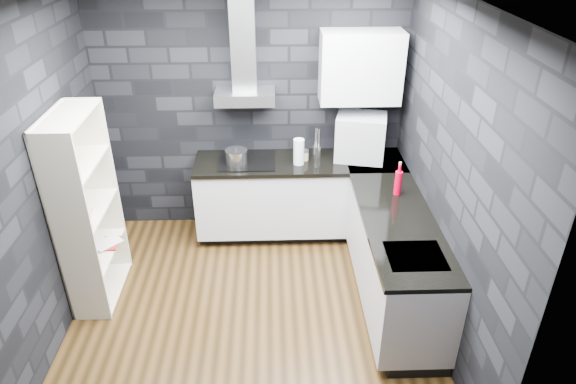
{
  "coord_description": "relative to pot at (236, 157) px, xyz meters",
  "views": [
    {
      "loc": [
        0.21,
        -3.55,
        3.25
      ],
      "look_at": [
        0.35,
        0.45,
        1.0
      ],
      "focal_mm": 32.0,
      "sensor_mm": 36.0,
      "label": 1
    }
  ],
  "objects": [
    {
      "name": "fruit_bowl",
      "position": [
        -1.27,
        -1.01,
        -0.04
      ],
      "size": [
        0.22,
        0.22,
        0.05
      ],
      "primitive_type": "imported",
      "rotation": [
        0.0,
        0.0,
        0.13
      ],
      "color": "white",
      "rests_on": "bookshelf"
    },
    {
      "name": "book_red",
      "position": [
        -1.25,
        -0.78,
        -0.4
      ],
      "size": [
        0.17,
        0.02,
        0.23
      ],
      "primitive_type": "imported",
      "rotation": [
        0.0,
        0.0,
        -0.01
      ],
      "color": "maroon",
      "rests_on": "bookshelf"
    },
    {
      "name": "wall_front",
      "position": [
        0.15,
        -2.87,
        0.37
      ],
      "size": [
        3.2,
        0.05,
        2.7
      ],
      "primitive_type": "cube",
      "color": "black",
      "rests_on": "ground"
    },
    {
      "name": "appliance_garage",
      "position": [
        1.29,
        0.11,
        0.15
      ],
      "size": [
        0.57,
        0.49,
        0.5
      ],
      "primitive_type": "cube",
      "rotation": [
        0.0,
        0.0,
        -0.22
      ],
      "color": "#A2A3A9",
      "rests_on": "counter_back_top"
    },
    {
      "name": "counter_back_top",
      "position": [
        0.65,
        0.05,
        -0.1
      ],
      "size": [
        2.2,
        0.62,
        0.04
      ],
      "primitive_type": "cube",
      "color": "black",
      "rests_on": "counter_back_cab"
    },
    {
      "name": "glass_vase",
      "position": [
        0.64,
        -0.02,
        0.06
      ],
      "size": [
        0.15,
        0.15,
        0.27
      ],
      "primitive_type": "cylinder",
      "rotation": [
        0.0,
        0.0,
        -0.41
      ],
      "color": "white",
      "rests_on": "counter_back_top"
    },
    {
      "name": "book_second",
      "position": [
        -1.25,
        -0.72,
        -0.38
      ],
      "size": [
        0.14,
        0.14,
        0.25
      ],
      "primitive_type": "imported",
      "rotation": [
        0.0,
        0.0,
        -0.78
      ],
      "color": "#B2B2B2",
      "rests_on": "bookshelf"
    },
    {
      "name": "wall_right",
      "position": [
        1.78,
        -1.24,
        0.37
      ],
      "size": [
        0.05,
        3.2,
        2.7
      ],
      "primitive_type": "cube",
      "color": "black",
      "rests_on": "ground"
    },
    {
      "name": "bookshelf",
      "position": [
        -1.27,
        -0.89,
        -0.08
      ],
      "size": [
        0.45,
        0.84,
        1.8
      ],
      "primitive_type": "cube",
      "rotation": [
        0.0,
        0.0,
        0.14
      ],
      "color": "beige",
      "rests_on": "ground"
    },
    {
      "name": "storage_jar",
      "position": [
        0.71,
        0.07,
        -0.03
      ],
      "size": [
        0.1,
        0.1,
        0.1
      ],
      "primitive_type": "cylinder",
      "rotation": [
        0.0,
        0.0,
        -0.2
      ],
      "color": "tan",
      "rests_on": "counter_back_top"
    },
    {
      "name": "wall_left",
      "position": [
        -1.47,
        -1.24,
        0.37
      ],
      "size": [
        0.05,
        3.2,
        2.7
      ],
      "primitive_type": "cube",
      "color": "black",
      "rests_on": "ground"
    },
    {
      "name": "hood_body",
      "position": [
        0.1,
        0.19,
        0.58
      ],
      "size": [
        0.6,
        0.34,
        0.12
      ],
      "primitive_type": "cube",
      "color": "#AAABAF",
      "rests_on": "wall_back"
    },
    {
      "name": "red_bottle",
      "position": [
        1.52,
        -0.68,
        0.04
      ],
      "size": [
        0.08,
        0.08,
        0.23
      ],
      "primitive_type": "cylinder",
      "rotation": [
        0.0,
        0.0,
        -0.15
      ],
      "color": "#AF001E",
      "rests_on": "counter_right_top"
    },
    {
      "name": "ground",
      "position": [
        0.15,
        -1.24,
        -0.98
      ],
      "size": [
        3.2,
        3.2,
        0.0
      ],
      "primitive_type": "plane",
      "color": "#432D13"
    },
    {
      "name": "counter_right_cab",
      "position": [
        1.45,
        -1.14,
        -0.5
      ],
      "size": [
        0.6,
        1.8,
        0.76
      ],
      "primitive_type": "cube",
      "color": "silver",
      "rests_on": "ground"
    },
    {
      "name": "counter_corner_top",
      "position": [
        1.45,
        0.06,
        -0.1
      ],
      "size": [
        0.62,
        0.62,
        0.04
      ],
      "primitive_type": "cube",
      "color": "black",
      "rests_on": "counter_right_cab"
    },
    {
      "name": "counter_back_cab",
      "position": [
        0.65,
        0.06,
        -0.5
      ],
      "size": [
        2.2,
        0.6,
        0.76
      ],
      "primitive_type": "cube",
      "color": "silver",
      "rests_on": "ground"
    },
    {
      "name": "wall_back",
      "position": [
        0.15,
        0.38,
        0.37
      ],
      "size": [
        3.2,
        0.05,
        2.7
      ],
      "primitive_type": "cube",
      "color": "black",
      "rests_on": "ground"
    },
    {
      "name": "sink_rim",
      "position": [
        1.45,
        -1.64,
        -0.08
      ],
      "size": [
        0.44,
        0.4,
        0.01
      ],
      "primitive_type": "cube",
      "color": "#AAABAF",
      "rests_on": "counter_right_top"
    },
    {
      "name": "hood_chimney",
      "position": [
        0.1,
        0.26,
        1.09
      ],
      "size": [
        0.24,
        0.2,
        0.9
      ],
      "primitive_type": "cube",
      "color": "#AAABAF",
      "rests_on": "hood_body"
    },
    {
      "name": "toekick_right",
      "position": [
        1.49,
        -1.14,
        -0.93
      ],
      "size": [
        0.5,
        1.78,
        0.1
      ],
      "primitive_type": "cube",
      "color": "black",
      "rests_on": "ground"
    },
    {
      "name": "toekick_back",
      "position": [
        0.65,
        0.1,
        -0.93
      ],
      "size": [
        2.18,
        0.5,
        0.1
      ],
      "primitive_type": "cube",
      "color": "black",
      "rests_on": "ground"
    },
    {
      "name": "cooktop",
      "position": [
        0.1,
        0.06,
        -0.07
      ],
      "size": [
        0.58,
        0.5,
        0.01
      ],
      "primitive_type": "cube",
      "color": "black",
      "rests_on": "counter_back_top"
    },
    {
      "name": "utensil_crock",
      "position": [
        0.84,
        0.16,
        -0.02
      ],
      "size": [
        0.1,
        0.1,
        0.11
      ],
      "primitive_type": "cylinder",
      "rotation": [
        0.0,
        0.0,
        0.16
      ],
      "color": "silver",
      "rests_on": "counter_back_top"
    },
    {
      "name": "counter_right_top",
      "position": [
        1.44,
        -1.14,
        -0.1
      ],
      "size": [
        0.62,
        1.8,
        0.04
      ],
      "primitive_type": "cube",
      "color": "black",
      "rests_on": "counter_right_cab"
    },
    {
      "name": "pot",
      "position": [
        0.0,
        0.0,
        0.0
      ],
      "size": [
        0.28,
        0.28,
        0.13
      ],
      "primitive_type": "cylinder",
      "rotation": [
        0.0,
        0.0,
        0.37
      ],
      "color": "silver",
      "rests_on": "cooktop"
    },
    {
      "name": "upper_cabinet",
      "position": [
        1.25,
        0.18,
        0.87
      ],
      "size": [
        0.8,
        0.35,
        0.7
      ],
      "primitive_type": "cube",
      "color": "silver",
      "rests_on": "wall_back"
    },
    {
      "name": "ceiling",
      "position": [
        0.15,
        -1.24,
        1.72
      ],
      "size": [
        3.2,
        3.2,
        0.0
      ],
      "primitive_type": "plane",
      "rotation": [
        3.14,
        0.0,
        0.0
      ],
      "color": "white"
    }
  ]
}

